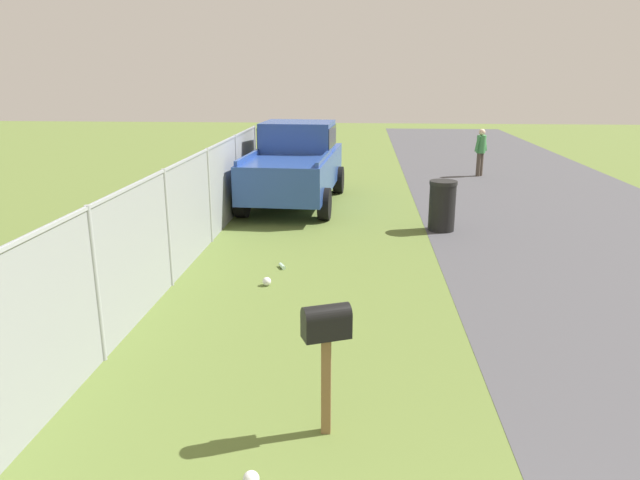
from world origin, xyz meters
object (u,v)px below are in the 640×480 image
(pickup_truck, at_px, (296,161))
(pedestrian, at_px, (481,149))
(trash_bin, at_px, (442,206))
(mailbox, at_px, (326,333))

(pickup_truck, relative_size, pedestrian, 3.21)
(pickup_truck, height_order, trash_bin, pickup_truck)
(pickup_truck, height_order, pedestrian, pickup_truck)
(trash_bin, bearing_deg, mailbox, 165.02)
(pickup_truck, bearing_deg, mailbox, -168.58)
(mailbox, bearing_deg, pedestrian, -37.87)
(pedestrian, bearing_deg, pickup_truck, 86.91)
(pickup_truck, xyz_separation_m, trash_bin, (-2.62, -3.49, -0.55))
(pickup_truck, distance_m, pedestrian, 7.29)
(mailbox, distance_m, trash_bin, 7.93)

